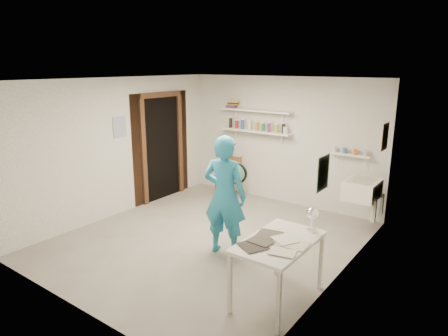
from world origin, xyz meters
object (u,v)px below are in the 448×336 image
Objects in this scene: wall_clock at (237,173)px; work_table at (278,271)px; belfast_sink at (362,189)px; desk_lamp at (313,213)px; man at (225,196)px; wooden_chair at (228,176)px.

work_table is (1.14, -0.83, -0.76)m from wall_clock.
wall_clock reaches higher than belfast_sink.
belfast_sink is 1.96× the size of wall_clock.
belfast_sink is 2.54m from work_table.
belfast_sink is at bearing 87.50° from work_table.
desk_lamp is (0.18, 0.44, 0.59)m from work_table.
wall_clock is 2.20× the size of desk_lamp.
man is 1.86× the size of wooden_chair.
wall_clock is at bearing -115.87° from man.
wooden_chair reaches higher than belfast_sink.
desk_lamp is (1.37, -0.18, 0.11)m from man.
wall_clock is 0.28× the size of work_table.
wall_clock is 0.33× the size of wooden_chair.
wooden_chair is 3.51m from desk_lamp.
man is 1.42m from work_table.
wooden_chair is at bearing 134.38° from work_table.
belfast_sink is 2.09m from desk_lamp.
desk_lamp reaches higher than work_table.
wooden_chair is at bearing 178.31° from belfast_sink.
desk_lamp is (0.07, -2.08, 0.26)m from belfast_sink.
belfast_sink is at bearing 92.01° from desk_lamp.
wall_clock reaches higher than wooden_chair.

